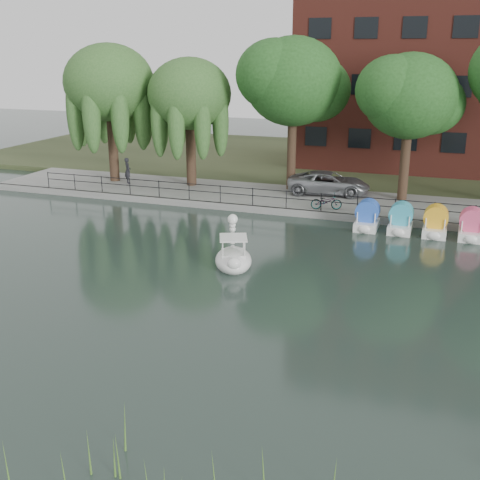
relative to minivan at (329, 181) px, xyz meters
The scene contains 16 objects.
ground_plane 17.47m from the minivan, 95.21° to the right, with size 120.00×120.00×0.00m, color #33433B.
promenade 2.31m from the minivan, 139.36° to the right, with size 40.00×6.00×0.40m, color gray.
kerb 4.70m from the minivan, 110.17° to the right, with size 40.00×0.25×0.40m, color gray.
land_strip 12.78m from the minivan, 97.13° to the left, with size 60.00×22.00×0.36m, color #47512D.
railing 4.40m from the minivan, 111.06° to the right, with size 32.00×0.05×1.00m.
apartment_building 15.97m from the minivan, 66.75° to the left, with size 20.00×10.07×18.00m.
willow_left 15.67m from the minivan, behind, with size 5.88×5.88×9.01m.
willow_mid 10.40m from the minivan, behind, with size 5.32×5.32×8.15m.
broadleaf_center 6.44m from the minivan, 166.04° to the left, with size 6.00×6.00×9.25m.
broadleaf_right 6.81m from the minivan, ahead, with size 5.40×5.40×8.32m.
minivan is the anchor object (origin of this frame).
bicycle 3.78m from the minivan, 80.37° to the right, with size 1.72×0.60×1.00m, color gray.
pedestrian 13.34m from the minivan, behind, with size 0.71×0.48×1.98m, color black.
swan_boat 13.22m from the minivan, 96.40° to the right, with size 2.39×2.90×2.12m.
pedal_boat_row 8.55m from the minivan, 39.80° to the right, with size 7.95×1.70×1.40m.
reed_bank 26.87m from the minivan, 89.11° to the right, with size 24.00×2.40×1.20m.
Camera 1 is at (8.56, -18.76, 8.98)m, focal length 45.00 mm.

